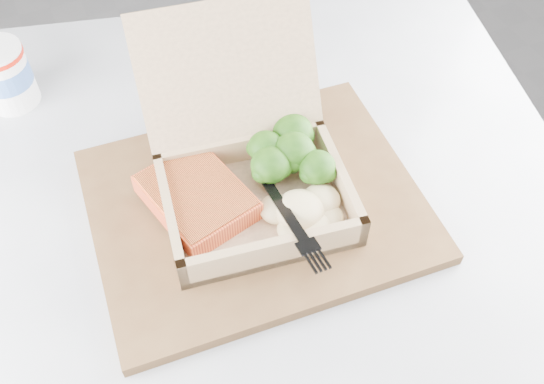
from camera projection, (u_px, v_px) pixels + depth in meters
name	position (u px, v px, depth m)	size (l,w,h in m)	color
cafe_table	(245.00, 301.00, 0.84)	(1.01, 1.01, 0.74)	black
serving_tray	(256.00, 205.00, 0.70)	(0.37, 0.30, 0.02)	brown
takeout_container	(247.00, 159.00, 0.67)	(0.24, 0.27, 0.18)	tan
salmon_fillet	(197.00, 197.00, 0.67)	(0.09, 0.12, 0.03)	orange
broccoli_pile	(294.00, 158.00, 0.69)	(0.11, 0.11, 0.04)	#356D18
mashed_potatoes	(300.00, 210.00, 0.65)	(0.09, 0.08, 0.03)	beige
plastic_fork	(276.00, 195.00, 0.65)	(0.02, 0.15, 0.02)	black
paper_cup	(4.00, 74.00, 0.78)	(0.07, 0.07, 0.09)	white
receipt	(235.00, 90.00, 0.83)	(0.08, 0.15, 0.00)	white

